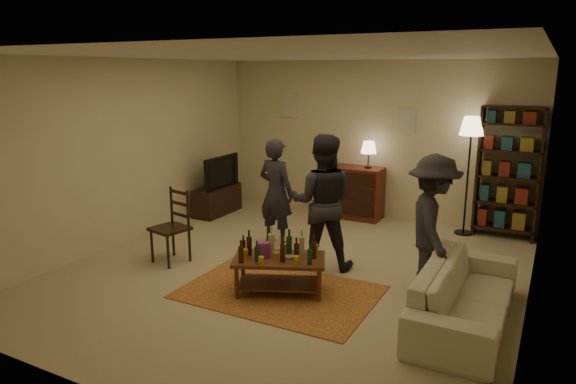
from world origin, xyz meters
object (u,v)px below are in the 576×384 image
Objects in this scene: tv_stand at (217,193)px; sofa at (466,294)px; floor_lamp at (471,135)px; bookshelf at (508,171)px; person_by_sofa at (433,225)px; dining_chair at (173,223)px; person_right at (322,202)px; person_left at (276,192)px; coffee_table at (279,261)px; dresser at (354,191)px.

tv_stand is 5.14m from sofa.
tv_stand is 4.39m from floor_lamp.
bookshelf reaches higher than person_by_sofa.
bookshelf is (3.82, 3.19, 0.50)m from dining_chair.
floor_lamp reaches higher than person_right.
floor_lamp reaches higher than person_by_sofa.
tv_stand is 0.51× the size of sofa.
bookshelf is at bearing -138.65° from person_left.
coffee_table is at bearing -114.78° from floor_lamp.
bookshelf is 1.15× the size of person_right.
dining_chair is at bearing -113.90° from dresser.
dining_chair is 3.35m from person_by_sofa.
bookshelf reaches higher than person_right.
person_right is at bearing 69.43° from sofa.
sofa is at bearing 7.02° from coffee_table.
person_left is at bearing 120.07° from coffee_table.
tv_stand is at bearing 46.78° from person_by_sofa.
bookshelf is at bearing 11.80° from tv_stand.
bookshelf reaches higher than tv_stand.
coffee_table is 0.59× the size of bookshelf.
dining_chair is 0.50× the size of bookshelf.
person_right is (0.10, 0.98, 0.49)m from coffee_table.
coffee_table is at bearing -43.19° from tv_stand.
bookshelf is at bearing 58.77° from coffee_table.
floor_lamp is 3.10m from person_left.
person_left is at bearing 67.25° from dining_chair.
floor_lamp is (1.88, -0.06, 1.10)m from dresser.
person_right is (1.84, 0.73, 0.35)m from dining_chair.
person_right reaches higher than person_by_sofa.
bookshelf is at bearing -147.92° from person_right.
person_right reaches higher than coffee_table.
person_right is (0.46, -2.39, 0.40)m from dresser.
person_right is at bearing 159.88° from person_left.
dresser reaches higher than tv_stand.
bookshelf is 3.26m from sofa.
dresser is at bearing 14.85° from person_by_sofa.
tv_stand is at bearing -168.20° from bookshelf.
coffee_table is at bearing 97.02° from sofa.
floor_lamp is 0.89× the size of sofa.
sofa is 2.14m from person_right.
person_right is at bearing -28.54° from tv_stand.
sofa is at bearing -52.46° from dresser.
floor_lamp is at bearing -22.05° from person_by_sofa.
coffee_table is at bearing 4.58° from dining_chair.
floor_lamp is at bearing 65.22° from coffee_table.
person_left reaches higher than dining_chair.
bookshelf reaches higher than dresser.
dresser is (1.38, 3.12, -0.05)m from dining_chair.
person_left is (-0.86, 1.49, 0.40)m from coffee_table.
dining_chair is at bearing -68.54° from tv_stand.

